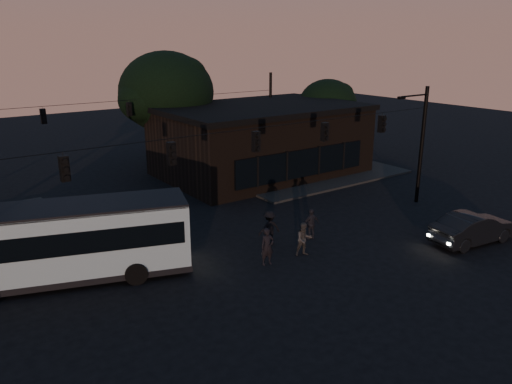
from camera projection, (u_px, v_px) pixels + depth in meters
ground at (307, 276)px, 22.55m from camera, size 120.00×120.00×0.00m
sidewalk_far_right at (305, 171)px, 40.08m from camera, size 14.00×10.00×0.15m
building at (261, 140)px, 39.17m from camera, size 15.40×10.41×5.40m
tree_behind at (166, 92)px, 40.05m from camera, size 7.60×7.60×9.43m
tree_right at (328, 104)px, 45.18m from camera, size 5.20×5.20×6.86m
signal_rig_near at (256, 164)px, 24.35m from camera, size 26.24×0.30×7.50m
signal_rig_far at (130, 125)px, 36.86m from camera, size 26.24×0.30×7.50m
bus at (45, 241)px, 21.51m from camera, size 12.49×6.56×3.45m
car at (474, 228)px, 26.08m from camera, size 5.13×2.39×1.63m
pedestrian_a at (267, 247)px, 23.52m from camera, size 0.74×0.57×1.81m
pedestrian_b at (304, 239)px, 24.52m from camera, size 0.99×0.87×1.71m
pedestrian_c at (311, 224)px, 26.57m from camera, size 1.02×0.49×1.69m
pedestrian_d at (269, 228)px, 25.78m from camera, size 1.29×0.87×1.85m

